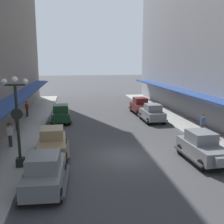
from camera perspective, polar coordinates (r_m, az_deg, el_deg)
The scene contains 14 objects.
ground_plane at distance 17.26m, azimuth 2.99°, elevation -9.70°, with size 200.00×200.00×0.00m, color #424244.
sidewalk_left at distance 17.45m, azimuth -22.34°, elevation -10.06°, with size 3.00×60.00×0.15m, color #A8A59E.
parked_car_0 at distance 13.17m, azimuth -14.51°, elevation -12.44°, with size 2.29×4.31×1.84m.
parked_car_1 at distance 17.14m, azimuth 19.19°, elevation -7.13°, with size 2.27×4.31×1.84m.
parked_car_2 at distance 31.20m, azimuth 6.30°, elevation 1.47°, with size 2.28×4.31×1.84m.
parked_car_3 at distance 17.48m, azimuth -12.95°, elevation -6.43°, with size 2.27×4.31×1.84m.
parked_car_4 at distance 26.99m, azimuth 8.79°, elevation -0.10°, with size 2.18×4.27×1.84m.
parked_car_5 at distance 26.81m, azimuth -11.13°, elevation -0.26°, with size 2.23×4.29×1.84m.
lamp_post_with_clock at distance 15.44m, azimuth -20.05°, elevation -1.31°, with size 1.42×0.44×5.16m.
fire_hydrant at distance 21.60m, azimuth 18.31°, elevation -4.41°, with size 0.24×0.24×0.82m.
pedestrian_0 at distance 22.69m, azimuth 19.22°, elevation -2.55°, with size 0.36×0.28×1.67m.
pedestrian_1 at distance 29.76m, azimuth -18.14°, elevation 0.65°, with size 0.36×0.28×1.67m.
pedestrian_2 at distance 24.12m, azimuth -20.17°, elevation -1.89°, with size 0.36×0.24×1.64m.
pedestrian_3 at distance 19.73m, azimuth -21.47°, elevation -4.71°, with size 0.36×0.28×1.67m.
Camera 1 is at (-3.26, -15.80, 6.13)m, focal length 41.71 mm.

